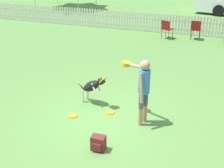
{
  "coord_description": "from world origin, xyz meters",
  "views": [
    {
      "loc": [
        2.4,
        -6.59,
        4.27
      ],
      "look_at": [
        0.08,
        0.43,
        0.82
      ],
      "focal_mm": 50.0,
      "sensor_mm": 36.0,
      "label": 1
    }
  ],
  "objects_px": {
    "handler_person": "(143,84)",
    "backpack_on_grass": "(98,143)",
    "frisbee_near_handler": "(110,112)",
    "frisbee_near_dog": "(73,116)",
    "folding_chair_blue_left": "(196,28)",
    "leaping_dog": "(92,86)",
    "folding_chair_center": "(167,28)"
  },
  "relations": [
    {
      "from": "leaping_dog",
      "to": "folding_chair_blue_left",
      "type": "xyz_separation_m",
      "value": [
        2.23,
        7.27,
        -0.01
      ]
    },
    {
      "from": "handler_person",
      "to": "folding_chair_center",
      "type": "height_order",
      "value": "handler_person"
    },
    {
      "from": "handler_person",
      "to": "frisbee_near_dog",
      "type": "xyz_separation_m",
      "value": [
        -1.78,
        -0.27,
        -1.07
      ]
    },
    {
      "from": "frisbee_near_dog",
      "to": "backpack_on_grass",
      "type": "distance_m",
      "value": 1.63
    },
    {
      "from": "backpack_on_grass",
      "to": "folding_chair_center",
      "type": "distance_m",
      "value": 9.0
    },
    {
      "from": "backpack_on_grass",
      "to": "folding_chair_center",
      "type": "relative_size",
      "value": 0.4
    },
    {
      "from": "frisbee_near_dog",
      "to": "folding_chair_blue_left",
      "type": "height_order",
      "value": "folding_chair_blue_left"
    },
    {
      "from": "frisbee_near_handler",
      "to": "backpack_on_grass",
      "type": "xyz_separation_m",
      "value": [
        0.28,
        -1.63,
        0.16
      ]
    },
    {
      "from": "folding_chair_blue_left",
      "to": "folding_chair_center",
      "type": "height_order",
      "value": "folding_chair_blue_left"
    },
    {
      "from": "handler_person",
      "to": "folding_chair_blue_left",
      "type": "xyz_separation_m",
      "value": [
        0.7,
        7.81,
        -0.53
      ]
    },
    {
      "from": "leaping_dog",
      "to": "folding_chair_blue_left",
      "type": "bearing_deg",
      "value": -177.05
    },
    {
      "from": "leaping_dog",
      "to": "folding_chair_center",
      "type": "distance_m",
      "value": 7.09
    },
    {
      "from": "frisbee_near_handler",
      "to": "backpack_on_grass",
      "type": "height_order",
      "value": "backpack_on_grass"
    },
    {
      "from": "backpack_on_grass",
      "to": "folding_chair_center",
      "type": "xyz_separation_m",
      "value": [
        0.03,
        8.99,
        0.36
      ]
    },
    {
      "from": "leaping_dog",
      "to": "backpack_on_grass",
      "type": "distance_m",
      "value": 2.2
    },
    {
      "from": "backpack_on_grass",
      "to": "folding_chair_blue_left",
      "type": "bearing_deg",
      "value": 81.82
    },
    {
      "from": "backpack_on_grass",
      "to": "folding_chair_blue_left",
      "type": "distance_m",
      "value": 9.34
    },
    {
      "from": "folding_chair_blue_left",
      "to": "frisbee_near_dog",
      "type": "bearing_deg",
      "value": 75.11
    },
    {
      "from": "handler_person",
      "to": "backpack_on_grass",
      "type": "height_order",
      "value": "handler_person"
    },
    {
      "from": "folding_chair_center",
      "to": "frisbee_near_dog",
      "type": "bearing_deg",
      "value": 103.4
    },
    {
      "from": "frisbee_near_handler",
      "to": "leaping_dog",
      "type": "bearing_deg",
      "value": 151.64
    },
    {
      "from": "handler_person",
      "to": "frisbee_near_handler",
      "type": "xyz_separation_m",
      "value": [
        -0.91,
        0.21,
        -1.07
      ]
    },
    {
      "from": "frisbee_near_dog",
      "to": "folding_chair_center",
      "type": "distance_m",
      "value": 7.95
    },
    {
      "from": "leaping_dog",
      "to": "folding_chair_blue_left",
      "type": "relative_size",
      "value": 1.13
    },
    {
      "from": "frisbee_near_dog",
      "to": "folding_chair_center",
      "type": "relative_size",
      "value": 0.27
    },
    {
      "from": "handler_person",
      "to": "folding_chair_blue_left",
      "type": "relative_size",
      "value": 1.86
    },
    {
      "from": "backpack_on_grass",
      "to": "frisbee_near_dog",
      "type": "bearing_deg",
      "value": 135.2
    },
    {
      "from": "handler_person",
      "to": "frisbee_near_handler",
      "type": "bearing_deg",
      "value": 97.26
    },
    {
      "from": "frisbee_near_dog",
      "to": "folding_chair_blue_left",
      "type": "bearing_deg",
      "value": 72.95
    },
    {
      "from": "handler_person",
      "to": "leaping_dog",
      "type": "height_order",
      "value": "handler_person"
    },
    {
      "from": "handler_person",
      "to": "frisbee_near_dog",
      "type": "height_order",
      "value": "handler_person"
    },
    {
      "from": "handler_person",
      "to": "frisbee_near_handler",
      "type": "relative_size",
      "value": 7.2
    }
  ]
}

